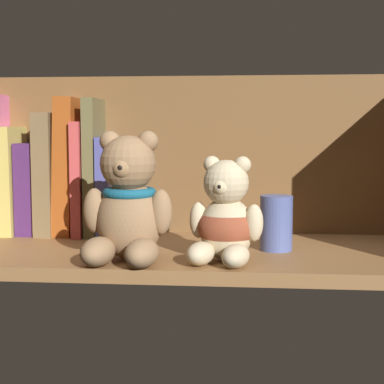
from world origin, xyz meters
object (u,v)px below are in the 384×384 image
Objects in this scene: book_4 at (53,173)px; book_5 at (71,166)px; book_3 at (34,188)px; book_7 at (98,167)px; book_6 at (86,178)px; book_8 at (111,185)px; book_2 at (16,180)px; teddy_bear_larger at (128,206)px; teddy_bear_smaller at (226,220)px; pillar_candle at (276,223)px.

book_5 reaches higher than book_4.
book_3 is 0.68× the size of book_7.
book_6 is (9.72, 0.00, 1.87)cm from book_3.
book_6 is 1.15× the size of book_8.
book_7 is at bearing 0.00° from book_6.
book_6 reaches higher than book_3.
book_2 is 10.72cm from book_5.
teddy_bear_larger is at bearing -71.36° from book_8.
teddy_bear_smaller is (32.29, -21.56, -4.93)cm from book_4.
book_5 reaches higher than book_8.
book_3 is 1.91× the size of pillar_candle.
book_6 is (2.74, 0.00, -2.15)cm from book_5.
book_8 reaches higher than teddy_bear_smaller.
book_7 is at bearing 114.13° from teddy_bear_larger.
book_8 is (4.63, 0.00, -1.30)cm from book_6.
book_3 is 12.50cm from book_7.
book_7 reaches higher than teddy_bear_smaller.
teddy_bear_smaller reaches higher than pillar_candle.
pillar_candle is at bearing -21.59° from book_6.
teddy_bear_larger is (21.91, -22.39, -0.26)cm from book_3.
teddy_bear_smaller is (35.81, -21.56, -2.28)cm from book_3.
book_5 is at bearing 159.90° from pillar_candle.
book_2 reaches higher than book_8.
teddy_bear_smaller is 11.29cm from pillar_candle.
book_3 is at bearing 180.00° from book_7.
book_4 is 1.24× the size of book_8.
teddy_bear_larger is at bearing -156.99° from pillar_candle.
book_2 is 1.28× the size of teddy_bear_smaller.
book_7 is (11.88, 0.00, 3.90)cm from book_3.
pillar_candle is at bearing -17.06° from book_3.
pillar_candle is (36.35, -13.30, -7.90)cm from book_5.
book_8 is (17.78, 0.00, -0.88)cm from book_2.
book_7 reaches higher than book_6.
book_5 reaches higher than teddy_bear_smaller.
book_4 is 29.12cm from teddy_bear_larger.
pillar_candle is at bearing -20.10° from book_5.
book_4 is 1.08× the size of book_6.
book_6 is at bearing 180.00° from book_7.
book_3 is at bearing 148.95° from teddy_bear_smaller.
teddy_bear_smaller is (26.09, -21.56, -4.15)cm from book_6.
book_4 is 6.25cm from book_6.
book_7 reaches higher than book_3.
book_3 is at bearing 180.00° from book_8.
book_5 is 1.40× the size of book_8.
book_5 reaches higher than teddy_bear_larger.
book_2 is 33.85cm from teddy_bear_larger.
book_7 is (4.89, 0.00, -0.12)cm from book_5.
book_3 is (3.42, 0.00, -1.44)cm from book_2.
book_4 is at bearing 129.39° from teddy_bear_larger.
book_3 is 14.37cm from book_8.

